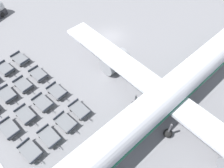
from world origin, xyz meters
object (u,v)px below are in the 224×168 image
Objects in this scene: baggage_dolly_row_far_col_d at (80,110)px; baggage_dolly_row_mid_b_col_c at (43,103)px; baggage_dolly_row_near_col_c at (9,129)px; baggage_dolly_row_mid_a_col_b at (7,94)px; baggage_dolly_row_mid_b_col_a at (5,69)px; baggage_dolly_row_far_col_c at (57,92)px; airplane at (173,89)px; baggage_dolly_row_far_col_b at (39,74)px; baggage_dolly_row_mid_a_col_c at (26,115)px; baggage_dolly_row_mid_b_col_b at (23,85)px; baggage_dolly_row_mid_a_col_d at (49,137)px; baggage_dolly_row_mid_b_col_d at (66,123)px; baggage_dolly_row_far_col_a at (20,59)px; baggage_dolly_row_near_col_d at (30,151)px.

baggage_dolly_row_mid_b_col_c is at bearing -136.76° from baggage_dolly_row_far_col_d.
baggage_dolly_row_near_col_c and baggage_dolly_row_mid_a_col_b have the same top height.
baggage_dolly_row_mid_b_col_a is 1.00× the size of baggage_dolly_row_far_col_c.
baggage_dolly_row_mid_b_col_a and baggage_dolly_row_mid_b_col_c have the same top height.
airplane reaches higher than baggage_dolly_row_far_col_c.
baggage_dolly_row_mid_b_col_c is at bearing -16.28° from baggage_dolly_row_far_col_b.
baggage_dolly_row_mid_a_col_c and baggage_dolly_row_mid_b_col_b have the same top height.
baggage_dolly_row_mid_a_col_d is 2.48m from baggage_dolly_row_mid_b_col_d.
baggage_dolly_row_near_col_c is (-7.83, -18.08, -2.75)m from airplane.
baggage_dolly_row_mid_a_col_c is at bearing -16.00° from baggage_dolly_row_far_col_a.
baggage_dolly_row_near_col_d is 4.89m from baggage_dolly_row_mid_a_col_c.
baggage_dolly_row_mid_a_col_d is 1.00× the size of baggage_dolly_row_far_col_c.
baggage_dolly_row_mid_a_col_c is 1.00× the size of baggage_dolly_row_far_col_a.
baggage_dolly_row_mid_a_col_d is at bearing -6.53° from baggage_dolly_row_far_col_a.
baggage_dolly_row_far_col_c is at bearing 12.50° from baggage_dolly_row_far_col_a.
baggage_dolly_row_mid_a_col_d is at bearing -76.53° from baggage_dolly_row_mid_b_col_d.
baggage_dolly_row_mid_a_col_b and baggage_dolly_row_mid_b_col_a have the same top height.
baggage_dolly_row_far_col_d is at bearing 13.14° from baggage_dolly_row_far_col_a.
baggage_dolly_row_far_col_b is at bearing -168.66° from baggage_dolly_row_far_col_c.
baggage_dolly_row_mid_b_col_a is at bearing -138.81° from airplane.
baggage_dolly_row_far_col_d is at bearing 14.44° from baggage_dolly_row_far_col_c.
baggage_dolly_row_mid_a_col_d is at bearing -33.20° from baggage_dolly_row_far_col_c.
baggage_dolly_row_far_col_a is 1.00× the size of baggage_dolly_row_far_col_d.
baggage_dolly_row_mid_b_col_c is at bearing 103.93° from baggage_dolly_row_near_col_c.
baggage_dolly_row_mid_b_col_c is 1.00× the size of baggage_dolly_row_far_col_c.
airplane is 18.17m from baggage_dolly_row_mid_a_col_c.
baggage_dolly_row_mid_b_col_c is at bearing 40.53° from baggage_dolly_row_mid_a_col_b.
baggage_dolly_row_mid_b_col_b is 1.00× the size of baggage_dolly_row_far_col_a.
baggage_dolly_row_near_col_d is 9.11m from baggage_dolly_row_mid_a_col_b.
baggage_dolly_row_near_col_c is 1.00× the size of baggage_dolly_row_far_col_a.
baggage_dolly_row_near_col_d is 1.00× the size of baggage_dolly_row_mid_a_col_d.
baggage_dolly_row_mid_b_col_b is 1.00× the size of baggage_dolly_row_mid_b_col_d.
baggage_dolly_row_far_col_a and baggage_dolly_row_far_col_d have the same top height.
baggage_dolly_row_near_col_d and baggage_dolly_row_mid_b_col_a have the same top height.
baggage_dolly_row_mid_b_col_b is at bearing -165.66° from baggage_dolly_row_mid_b_col_d.
baggage_dolly_row_near_col_c and baggage_dolly_row_far_col_c have the same top height.
baggage_dolly_row_near_col_d is 1.00× the size of baggage_dolly_row_far_col_a.
baggage_dolly_row_mid_b_col_c is (-1.17, 4.74, 0.00)m from baggage_dolly_row_near_col_c.
baggage_dolly_row_near_col_c is 1.00× the size of baggage_dolly_row_far_col_c.
baggage_dolly_row_mid_b_col_c is 5.11m from baggage_dolly_row_far_col_b.
baggage_dolly_row_mid_b_col_c is at bearing 100.48° from baggage_dolly_row_mid_a_col_c.
baggage_dolly_row_mid_a_col_b and baggage_dolly_row_far_col_b have the same top height.
baggage_dolly_row_far_col_a is at bearing -166.39° from baggage_dolly_row_far_col_b.
baggage_dolly_row_far_col_a is (-5.08, 1.38, 0.00)m from baggage_dolly_row_mid_b_col_b.
baggage_dolly_row_far_col_a is at bearing -167.50° from baggage_dolly_row_far_col_c.
baggage_dolly_row_mid_b_col_c is (8.66, 2.11, 0.00)m from baggage_dolly_row_mid_b_col_a.
baggage_dolly_row_mid_b_col_d is 1.00× the size of baggage_dolly_row_far_col_b.
baggage_dolly_row_far_col_d is (3.59, 3.38, 0.00)m from baggage_dolly_row_mid_b_col_c.
baggage_dolly_row_far_col_a is (-18.36, -12.98, -2.75)m from airplane.
baggage_dolly_row_mid_a_col_d is 1.00× the size of baggage_dolly_row_mid_b_col_b.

